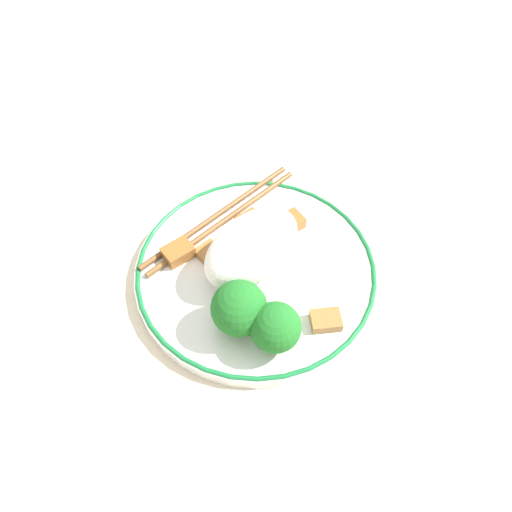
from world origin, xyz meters
TOP-DOWN VIEW (x-y plane):
  - ground_plane at (0.00, 0.00)m, footprint 3.00×3.00m
  - plate at (0.00, 0.00)m, footprint 0.25×0.25m
  - rice_mound at (0.00, 0.01)m, footprint 0.11×0.07m
  - broccoli_back_left at (-0.06, -0.04)m, footprint 0.05×0.05m
  - broccoli_back_center at (-0.05, -0.07)m, footprint 0.05×0.05m
  - meat_near_front at (-0.02, 0.04)m, footprint 0.03×0.04m
  - meat_near_left at (0.07, 0.01)m, footprint 0.03×0.03m
  - meat_near_right at (-0.05, 0.07)m, footprint 0.03×0.03m
  - meat_near_back at (0.04, 0.04)m, footprint 0.03×0.03m
  - meat_on_rice_edge at (-0.00, -0.09)m, footprint 0.04×0.04m
  - chopsticks at (0.02, 0.07)m, footprint 0.21×0.02m

SIDE VIEW (x-z plane):
  - ground_plane at x=0.00m, z-range 0.00..0.00m
  - plate at x=0.00m, z-range 0.00..0.02m
  - chopsticks at x=0.02m, z-range 0.01..0.02m
  - meat_near_front at x=-0.02m, z-range 0.01..0.02m
  - meat_on_rice_edge at x=0.00m, z-range 0.01..0.02m
  - meat_near_back at x=0.04m, z-range 0.01..0.03m
  - meat_near_right at x=-0.05m, z-range 0.01..0.03m
  - meat_near_left at x=0.07m, z-range 0.01..0.03m
  - broccoli_back_center at x=-0.05m, z-range 0.02..0.07m
  - rice_mound at x=0.00m, z-range 0.01..0.07m
  - broccoli_back_left at x=-0.06m, z-range 0.02..0.07m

